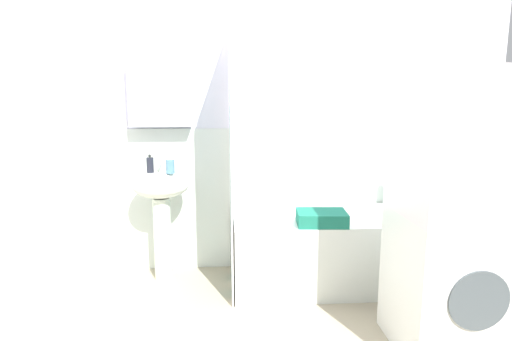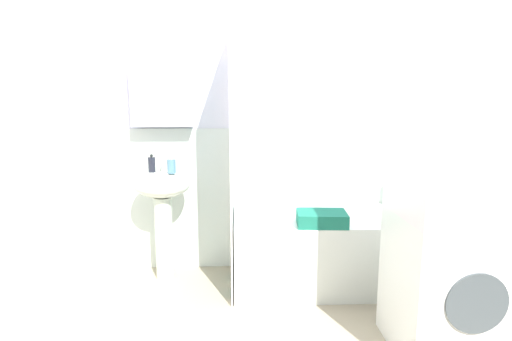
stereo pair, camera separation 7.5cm
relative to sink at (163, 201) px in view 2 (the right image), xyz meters
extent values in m
cube|color=white|center=(1.08, 0.24, 0.56)|extent=(3.60, 0.05, 2.40)
cube|color=silver|center=(1.08, 0.21, -0.04)|extent=(3.60, 0.02, 1.20)
cube|color=silver|center=(0.00, 0.15, 0.86)|extent=(0.48, 0.12, 0.56)
cube|color=white|center=(-0.50, -0.69, 0.56)|extent=(0.05, 1.81, 2.40)
cube|color=silver|center=(-0.47, -0.69, -0.04)|extent=(0.02, 1.81, 1.20)
cylinder|color=silver|center=(0.00, 0.00, -0.30)|extent=(0.14, 0.14, 0.67)
ellipsoid|color=white|center=(0.00, 0.00, 0.13)|extent=(0.44, 0.34, 0.20)
cylinder|color=silver|center=(0.00, 0.10, 0.26)|extent=(0.03, 0.03, 0.05)
cylinder|color=silver|center=(0.00, 0.05, 0.31)|extent=(0.02, 0.10, 0.02)
sphere|color=silver|center=(0.00, 0.10, 0.34)|extent=(0.03, 0.03, 0.03)
cylinder|color=#20222D|center=(-0.08, 0.02, 0.29)|extent=(0.06, 0.06, 0.12)
sphere|color=black|center=(-0.08, 0.02, 0.36)|extent=(0.02, 0.02, 0.02)
cylinder|color=teal|center=(0.08, -0.03, 0.29)|extent=(0.07, 0.07, 0.11)
cube|color=silver|center=(1.33, -0.16, -0.36)|extent=(1.52, 0.71, 0.55)
cube|color=white|center=(0.55, -0.45, 0.36)|extent=(0.01, 0.14, 2.00)
cube|color=teal|center=(0.55, -0.31, 0.36)|extent=(0.01, 0.14, 2.00)
cube|color=white|center=(0.55, -0.16, 0.36)|extent=(0.01, 0.14, 2.00)
cube|color=#266C78|center=(0.55, -0.02, 0.36)|extent=(0.01, 0.14, 2.00)
cube|color=white|center=(0.55, 0.12, 0.36)|extent=(0.01, 0.14, 2.00)
cylinder|color=#217750|center=(1.99, 0.13, -0.03)|extent=(0.06, 0.06, 0.12)
cylinder|color=#2A2726|center=(1.99, 0.13, 0.05)|extent=(0.04, 0.04, 0.02)
cylinder|color=white|center=(1.88, 0.12, 0.02)|extent=(0.06, 0.06, 0.21)
cylinder|color=#1D282E|center=(1.88, 0.12, 0.14)|extent=(0.04, 0.04, 0.02)
cube|color=#1B6D57|center=(1.19, -0.39, -0.04)|extent=(0.37, 0.27, 0.10)
cube|color=white|center=(1.77, -1.07, -0.24)|extent=(0.58, 0.57, 0.80)
cube|color=white|center=(1.77, -1.07, 0.56)|extent=(0.58, 0.57, 0.80)
cylinder|color=#495256|center=(1.77, -1.37, -0.20)|extent=(0.32, 0.01, 0.32)
camera|label=1|loc=(0.52, -3.21, 0.80)|focal=29.02mm
camera|label=2|loc=(0.59, -3.21, 0.80)|focal=29.02mm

